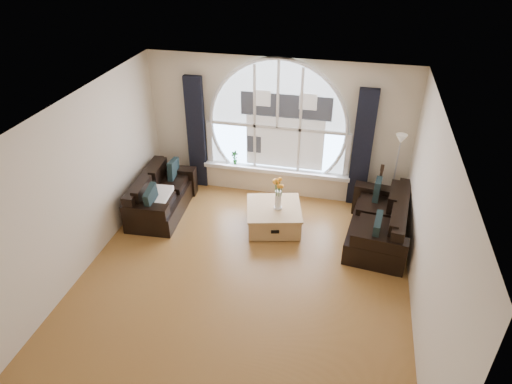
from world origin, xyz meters
The scene contains 21 objects.
ground centered at (0.00, 0.00, 0.00)m, with size 5.00×5.50×0.01m, color brown.
ceiling centered at (0.00, 0.00, 2.70)m, with size 5.00×5.50×0.01m, color silver.
wall_back centered at (0.00, 2.75, 1.35)m, with size 5.00×0.01×2.70m, color beige.
wall_front centered at (0.00, -2.75, 1.35)m, with size 5.00×0.01×2.70m, color beige.
wall_left centered at (-2.50, 0.00, 1.35)m, with size 0.01×5.50×2.70m, color beige.
wall_right centered at (2.50, 0.00, 1.35)m, with size 0.01×5.50×2.70m, color beige.
attic_slope centered at (2.20, 0.00, 2.35)m, with size 0.92×5.50×0.72m, color silver.
arched_window centered at (0.00, 2.72, 1.62)m, with size 2.60×0.06×2.15m, color silver.
window_sill centered at (0.00, 2.65, 0.51)m, with size 2.90×0.22×0.08m, color white.
window_frame centered at (0.00, 2.69, 1.62)m, with size 2.76×0.08×2.15m, color white.
neighbor_house centered at (0.15, 2.71, 1.50)m, with size 1.70×0.02×1.50m, color silver.
curtain_left centered at (-1.60, 2.63, 1.15)m, with size 0.35×0.12×2.30m, color black.
curtain_right centered at (1.60, 2.63, 1.15)m, with size 0.35×0.12×2.30m, color black.
sofa_left centered at (-1.95, 1.51, 0.40)m, with size 0.82×1.64×0.73m, color black.
sofa_right centered at (1.99, 1.51, 0.40)m, with size 0.88×1.75×0.78m, color black.
coffee_chest centered at (0.20, 1.46, 0.23)m, with size 0.94×0.94×0.46m, color #A57E4A.
throw_blanket centered at (-1.96, 1.26, 0.50)m, with size 0.55×0.55×0.10m, color silver.
vase_flowers centered at (0.27, 1.45, 0.81)m, with size 0.24×0.24×0.70m, color white.
floor_lamp centered at (2.23, 2.42, 0.80)m, with size 0.24×0.24×1.60m, color #B2B2B2.
guitar centered at (1.98, 2.38, 0.53)m, with size 0.36×0.24×1.06m, color brown.
potted_plant centered at (-0.84, 2.65, 0.69)m, with size 0.15×0.10×0.28m, color #1E6023.
Camera 1 is at (1.37, -5.09, 4.83)m, focal length 31.76 mm.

